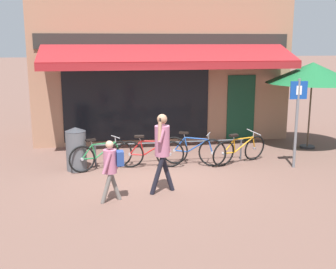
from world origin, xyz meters
TOP-DOWN VIEW (x-y plane):
  - ground_plane at (0.00, 0.00)m, footprint 160.00×160.00m
  - shop_front at (0.73, 4.63)m, footprint 8.04×4.51m
  - bike_rack_rail at (0.50, 0.98)m, footprint 3.97×0.04m
  - bicycle_green at (-1.29, 0.68)m, footprint 1.60×0.75m
  - bicycle_red at (-0.08, 0.61)m, footprint 1.73×0.55m
  - bicycle_blue at (1.05, 0.69)m, footprint 1.59×0.76m
  - bicycle_orange at (2.27, 0.61)m, footprint 1.68×0.82m
  - pedestrian_adult at (-0.04, -1.18)m, footprint 0.56×0.52m
  - pedestrian_child at (-1.10, -1.52)m, footprint 0.48×0.42m
  - litter_bin at (-1.89, 0.75)m, footprint 0.50×0.50m
  - parking_sign at (3.52, 0.05)m, footprint 0.44×0.07m
  - cafe_parasol at (4.84, 1.88)m, footprint 2.67×2.67m

SIDE VIEW (x-z plane):
  - ground_plane at x=0.00m, z-range 0.00..0.00m
  - bicycle_green at x=-1.29m, z-range -0.05..0.77m
  - bicycle_orange at x=2.27m, z-range -0.06..0.80m
  - bicycle_red at x=-0.08m, z-range -0.05..0.82m
  - bicycle_blue at x=1.05m, z-range -0.04..0.82m
  - bike_rack_rail at x=0.50m, z-range 0.20..0.77m
  - litter_bin at x=-1.89m, z-range 0.00..1.09m
  - pedestrian_child at x=-1.10m, z-range 0.15..1.41m
  - pedestrian_adult at x=-0.04m, z-range 0.20..1.89m
  - parking_sign at x=3.52m, z-range 0.26..2.50m
  - cafe_parasol at x=4.84m, z-range 0.96..3.51m
  - shop_front at x=0.73m, z-range -0.01..6.45m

